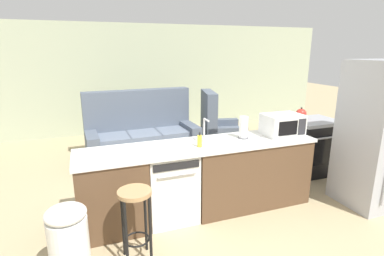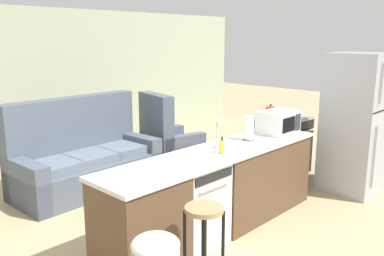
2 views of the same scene
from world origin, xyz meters
The scene contains 15 objects.
ground_plane centered at (0.00, 0.00, 0.00)m, with size 24.00×24.00×0.00m, color tan.
wall_back centered at (0.30, 4.20, 1.30)m, with size 10.00×0.06×2.60m.
kitchen_counter centered at (0.24, 0.00, 0.42)m, with size 2.94×0.66×0.90m.
dishwasher centered at (-0.25, 0.00, 0.42)m, with size 0.58×0.61×0.84m.
stove_range centered at (2.35, 0.55, 0.45)m, with size 0.76×0.68×0.90m.
refrigerator centered at (2.35, -0.55, 0.94)m, with size 0.72×0.73×1.89m.
microwave centered at (1.31, 0.00, 1.04)m, with size 0.50×0.37×0.28m.
sink_faucet centered at (0.22, 0.06, 1.03)m, with size 0.07×0.18×0.30m.
paper_towel_roll centered at (0.75, 0.04, 1.04)m, with size 0.14×0.14×0.28m.
soap_bottle centered at (0.10, -0.10, 0.97)m, with size 0.06×0.06×0.18m.
kettle centered at (2.18, 0.68, 0.99)m, with size 0.21×0.17×0.19m.
bar_stool centered at (-0.77, -0.63, 0.54)m, with size 0.32×0.32×0.74m.
trash_bin centered at (-1.36, -0.72, 0.38)m, with size 0.35×0.35×0.74m.
couch centered at (-0.17, 2.19, 0.39)m, with size 2.04×0.98×1.27m.
armchair centered at (1.40, 2.16, 0.35)m, with size 0.97×1.01×1.20m.
Camera 1 is at (-1.14, -3.20, 2.01)m, focal length 28.00 mm.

